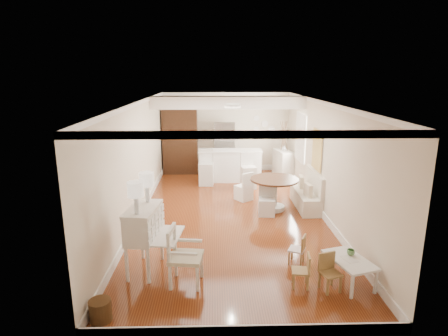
{
  "coord_description": "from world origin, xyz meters",
  "views": [
    {
      "loc": [
        -0.41,
        -8.8,
        3.44
      ],
      "look_at": [
        -0.17,
        0.3,
        1.14
      ],
      "focal_mm": 30.0,
      "sensor_mm": 36.0,
      "label": 1
    }
  ],
  "objects_px": {
    "gustavian_armchair": "(186,256)",
    "slip_chair_near": "(267,199)",
    "breakfast_counter": "(230,165)",
    "bar_stool_right": "(248,171)",
    "bar_stool_left": "(206,168)",
    "kids_chair_a": "(301,270)",
    "sideboard": "(283,164)",
    "kids_chair_b": "(297,249)",
    "kids_chair_c": "(330,273)",
    "secretary_bureau": "(144,239)",
    "pantry_cabinet": "(180,141)",
    "slip_chair_far": "(244,186)",
    "wicker_basket": "(100,310)",
    "kids_table": "(348,271)",
    "fridge": "(234,148)",
    "dining_table": "(274,194)"
  },
  "relations": [
    {
      "from": "pantry_cabinet",
      "to": "fridge",
      "type": "relative_size",
      "value": 1.28
    },
    {
      "from": "kids_table",
      "to": "breakfast_counter",
      "type": "xyz_separation_m",
      "value": [
        -1.73,
        6.3,
        0.29
      ]
    },
    {
      "from": "breakfast_counter",
      "to": "pantry_cabinet",
      "type": "relative_size",
      "value": 0.89
    },
    {
      "from": "secretary_bureau",
      "to": "pantry_cabinet",
      "type": "height_order",
      "value": "pantry_cabinet"
    },
    {
      "from": "kids_chair_b",
      "to": "sideboard",
      "type": "bearing_deg",
      "value": -161.92
    },
    {
      "from": "pantry_cabinet",
      "to": "kids_table",
      "type": "bearing_deg",
      "value": -65.06
    },
    {
      "from": "gustavian_armchair",
      "to": "breakfast_counter",
      "type": "relative_size",
      "value": 0.49
    },
    {
      "from": "bar_stool_left",
      "to": "pantry_cabinet",
      "type": "relative_size",
      "value": 0.48
    },
    {
      "from": "wicker_basket",
      "to": "fridge",
      "type": "distance_m",
      "value": 8.59
    },
    {
      "from": "pantry_cabinet",
      "to": "sideboard",
      "type": "relative_size",
      "value": 2.4
    },
    {
      "from": "slip_chair_far",
      "to": "pantry_cabinet",
      "type": "xyz_separation_m",
      "value": [
        -2.0,
        3.03,
        0.74
      ]
    },
    {
      "from": "kids_chair_a",
      "to": "slip_chair_far",
      "type": "bearing_deg",
      "value": -164.08
    },
    {
      "from": "slip_chair_near",
      "to": "pantry_cabinet",
      "type": "height_order",
      "value": "pantry_cabinet"
    },
    {
      "from": "slip_chair_far",
      "to": "breakfast_counter",
      "type": "distance_m",
      "value": 1.98
    },
    {
      "from": "gustavian_armchair",
      "to": "fridge",
      "type": "distance_m",
      "value": 7.39
    },
    {
      "from": "gustavian_armchair",
      "to": "pantry_cabinet",
      "type": "distance_m",
      "value": 7.37
    },
    {
      "from": "slip_chair_near",
      "to": "pantry_cabinet",
      "type": "relative_size",
      "value": 0.36
    },
    {
      "from": "kids_chair_a",
      "to": "pantry_cabinet",
      "type": "bearing_deg",
      "value": -152.56
    },
    {
      "from": "bar_stool_left",
      "to": "kids_chair_a",
      "type": "bearing_deg",
      "value": -71.83
    },
    {
      "from": "slip_chair_near",
      "to": "bar_stool_right",
      "type": "relative_size",
      "value": 0.77
    },
    {
      "from": "secretary_bureau",
      "to": "dining_table",
      "type": "relative_size",
      "value": 0.97
    },
    {
      "from": "kids_table",
      "to": "fridge",
      "type": "relative_size",
      "value": 0.5
    },
    {
      "from": "gustavian_armchair",
      "to": "kids_chair_c",
      "type": "distance_m",
      "value": 2.37
    },
    {
      "from": "gustavian_armchair",
      "to": "kids_table",
      "type": "distance_m",
      "value": 2.74
    },
    {
      "from": "bar_stool_left",
      "to": "sideboard",
      "type": "relative_size",
      "value": 1.17
    },
    {
      "from": "kids_table",
      "to": "pantry_cabinet",
      "type": "height_order",
      "value": "pantry_cabinet"
    },
    {
      "from": "secretary_bureau",
      "to": "dining_table",
      "type": "height_order",
      "value": "secretary_bureau"
    },
    {
      "from": "pantry_cabinet",
      "to": "wicker_basket",
      "type": "bearing_deg",
      "value": -93.12
    },
    {
      "from": "kids_chair_a",
      "to": "slip_chair_near",
      "type": "height_order",
      "value": "slip_chair_near"
    },
    {
      "from": "kids_chair_a",
      "to": "sideboard",
      "type": "xyz_separation_m",
      "value": [
        0.93,
        6.82,
        0.16
      ]
    },
    {
      "from": "kids_chair_b",
      "to": "fridge",
      "type": "xyz_separation_m",
      "value": [
        -0.81,
        6.64,
        0.61
      ]
    },
    {
      "from": "slip_chair_near",
      "to": "breakfast_counter",
      "type": "bearing_deg",
      "value": 109.49
    },
    {
      "from": "kids_chair_a",
      "to": "kids_chair_b",
      "type": "xyz_separation_m",
      "value": [
        0.11,
        0.79,
        -0.01
      ]
    },
    {
      "from": "bar_stool_left",
      "to": "bar_stool_right",
      "type": "bearing_deg",
      "value": -14.22
    },
    {
      "from": "kids_chair_b",
      "to": "wicker_basket",
      "type": "bearing_deg",
      "value": -37.49
    },
    {
      "from": "breakfast_counter",
      "to": "kids_chair_b",
      "type": "bearing_deg",
      "value": -79.78
    },
    {
      "from": "gustavian_armchair",
      "to": "breakfast_counter",
      "type": "distance_m",
      "value": 6.31
    },
    {
      "from": "kids_chair_c",
      "to": "slip_chair_near",
      "type": "xyz_separation_m",
      "value": [
        -0.57,
        3.38,
        0.1
      ]
    },
    {
      "from": "slip_chair_far",
      "to": "pantry_cabinet",
      "type": "distance_m",
      "value": 3.71
    },
    {
      "from": "bar_stool_right",
      "to": "pantry_cabinet",
      "type": "relative_size",
      "value": 0.47
    },
    {
      "from": "gustavian_armchair",
      "to": "bar_stool_left",
      "type": "xyz_separation_m",
      "value": [
        0.22,
        5.78,
        0.06
      ]
    },
    {
      "from": "breakfast_counter",
      "to": "pantry_cabinet",
      "type": "distance_m",
      "value": 2.11
    },
    {
      "from": "kids_chair_a",
      "to": "sideboard",
      "type": "bearing_deg",
      "value": -179.54
    },
    {
      "from": "kids_chair_a",
      "to": "kids_chair_c",
      "type": "relative_size",
      "value": 0.94
    },
    {
      "from": "kids_chair_b",
      "to": "kids_chair_c",
      "type": "relative_size",
      "value": 0.92
    },
    {
      "from": "bar_stool_left",
      "to": "dining_table",
      "type": "bearing_deg",
      "value": -49.8
    },
    {
      "from": "gustavian_armchair",
      "to": "slip_chair_near",
      "type": "bearing_deg",
      "value": -23.07
    },
    {
      "from": "kids_chair_c",
      "to": "sideboard",
      "type": "distance_m",
      "value": 6.96
    },
    {
      "from": "wicker_basket",
      "to": "pantry_cabinet",
      "type": "height_order",
      "value": "pantry_cabinet"
    },
    {
      "from": "secretary_bureau",
      "to": "slip_chair_near",
      "type": "relative_size",
      "value": 1.44
    }
  ]
}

